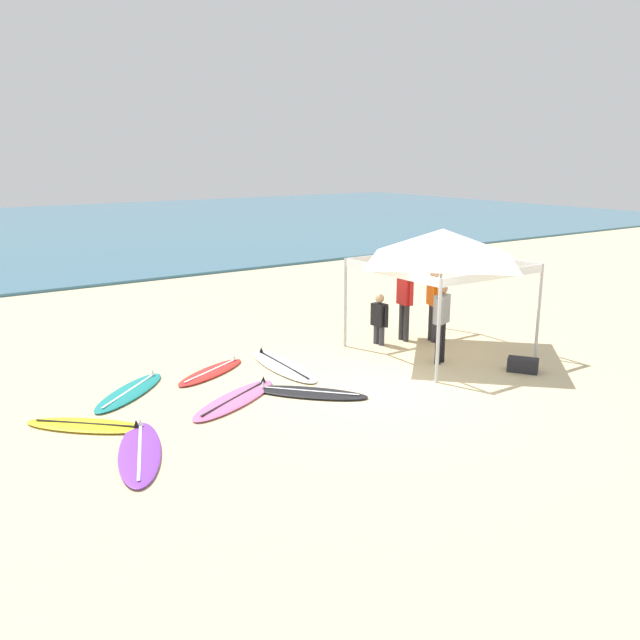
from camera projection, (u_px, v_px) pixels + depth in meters
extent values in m
plane|color=beige|center=(380.00, 388.00, 12.52)|extent=(80.00, 80.00, 0.00)
cube|color=#386B84|center=(30.00, 231.00, 37.21)|extent=(80.00, 36.00, 0.10)
cylinder|color=#B7B7BC|center=(438.00, 331.00, 12.60)|extent=(0.07, 0.07, 2.05)
cylinder|color=#B7B7BC|center=(539.00, 311.00, 14.24)|extent=(0.07, 0.07, 2.05)
cylinder|color=#B7B7BC|center=(345.00, 303.00, 14.99)|extent=(0.07, 0.07, 2.05)
cylinder|color=#B7B7BC|center=(440.00, 288.00, 16.62)|extent=(0.07, 0.07, 2.05)
cube|color=white|center=(495.00, 275.00, 13.19)|extent=(2.98, 0.03, 0.18)
cube|color=white|center=(396.00, 256.00, 15.57)|extent=(2.98, 0.03, 0.18)
cube|color=white|center=(389.00, 272.00, 13.57)|extent=(0.03, 2.98, 0.18)
cube|color=white|center=(488.00, 259.00, 15.20)|extent=(0.03, 2.98, 0.18)
pyramid|color=white|center=(442.00, 245.00, 14.27)|extent=(3.10, 3.10, 0.70)
ellipsoid|color=black|center=(310.00, 393.00, 12.19)|extent=(1.91, 2.01, 0.07)
cube|color=white|center=(310.00, 391.00, 12.19)|extent=(1.29, 1.40, 0.01)
cone|color=white|center=(263.00, 384.00, 12.37)|extent=(0.09, 0.09, 0.12)
ellipsoid|color=#19847F|center=(130.00, 392.00, 12.23)|extent=(2.02, 1.88, 0.07)
cube|color=white|center=(129.00, 390.00, 12.22)|extent=(1.41, 1.26, 0.01)
cone|color=white|center=(152.00, 372.00, 13.04)|extent=(0.09, 0.09, 0.12)
ellipsoid|color=red|center=(211.00, 372.00, 13.34)|extent=(1.97, 1.35, 0.07)
cube|color=white|center=(211.00, 370.00, 13.33)|extent=(1.49, 0.79, 0.01)
cone|color=white|center=(234.00, 357.00, 14.00)|extent=(0.09, 0.09, 0.12)
ellipsoid|color=pink|center=(235.00, 399.00, 11.86)|extent=(2.34, 1.64, 0.07)
cube|color=black|center=(235.00, 397.00, 11.85)|extent=(1.76, 0.96, 0.01)
cone|color=black|center=(263.00, 379.00, 12.65)|extent=(0.09, 0.09, 0.12)
ellipsoid|color=purple|center=(140.00, 452.00, 9.76)|extent=(1.38, 2.36, 0.07)
cube|color=white|center=(140.00, 450.00, 9.75)|extent=(0.72, 1.84, 0.01)
cone|color=white|center=(140.00, 422.00, 10.62)|extent=(0.09, 0.09, 0.12)
ellipsoid|color=yellow|center=(87.00, 425.00, 10.73)|extent=(1.90, 1.84, 0.07)
cube|color=black|center=(87.00, 423.00, 10.72)|extent=(1.32, 1.25, 0.01)
cone|color=black|center=(136.00, 423.00, 10.58)|extent=(0.09, 0.09, 0.12)
ellipsoid|color=white|center=(283.00, 366.00, 13.71)|extent=(0.81, 2.52, 0.07)
cube|color=black|center=(283.00, 364.00, 13.71)|extent=(0.16, 2.11, 0.01)
cone|color=black|center=(261.00, 350.00, 14.54)|extent=(0.09, 0.09, 0.12)
cylinder|color=#2D2D33|center=(431.00, 322.00, 15.65)|extent=(0.13, 0.13, 0.88)
cylinder|color=#2D2D33|center=(434.00, 324.00, 15.48)|extent=(0.13, 0.13, 0.88)
cube|color=orange|center=(434.00, 292.00, 15.38)|extent=(0.32, 0.41, 0.60)
sphere|color=beige|center=(435.00, 274.00, 15.28)|extent=(0.21, 0.21, 0.21)
cylinder|color=orange|center=(430.00, 291.00, 15.60)|extent=(0.09, 0.09, 0.54)
cylinder|color=orange|center=(438.00, 295.00, 15.17)|extent=(0.09, 0.09, 0.54)
cylinder|color=#2D2D33|center=(402.00, 322.00, 15.69)|extent=(0.13, 0.13, 0.88)
cylinder|color=#2D2D33|center=(406.00, 323.00, 15.55)|extent=(0.13, 0.13, 0.88)
cube|color=red|center=(405.00, 292.00, 15.44)|extent=(0.23, 0.37, 0.60)
sphere|color=beige|center=(406.00, 274.00, 15.34)|extent=(0.21, 0.21, 0.21)
cylinder|color=red|center=(399.00, 291.00, 15.63)|extent=(0.09, 0.09, 0.54)
cylinder|color=red|center=(411.00, 294.00, 15.26)|extent=(0.09, 0.09, 0.54)
cylinder|color=black|center=(438.00, 344.00, 13.86)|extent=(0.13, 0.13, 0.88)
cylinder|color=black|center=(442.00, 342.00, 14.00)|extent=(0.13, 0.13, 0.88)
cube|color=gray|center=(442.00, 309.00, 13.75)|extent=(0.41, 0.33, 0.60)
sphere|color=#9E7051|center=(443.00, 289.00, 13.64)|extent=(0.21, 0.21, 0.21)
cylinder|color=gray|center=(437.00, 312.00, 13.57)|extent=(0.09, 0.09, 0.54)
cylinder|color=gray|center=(446.00, 308.00, 13.93)|extent=(0.09, 0.09, 0.54)
cylinder|color=#383842|center=(376.00, 334.00, 15.41)|extent=(0.13, 0.13, 0.45)
cylinder|color=#383842|center=(382.00, 336.00, 15.28)|extent=(0.13, 0.13, 0.45)
cube|color=black|center=(379.00, 315.00, 15.23)|extent=(0.25, 0.38, 0.52)
sphere|color=tan|center=(380.00, 298.00, 15.13)|extent=(0.21, 0.21, 0.21)
cylinder|color=black|center=(372.00, 314.00, 15.40)|extent=(0.09, 0.09, 0.47)
cylinder|color=black|center=(386.00, 317.00, 15.06)|extent=(0.09, 0.09, 0.47)
cube|color=#232328|center=(523.00, 365.00, 13.44)|extent=(0.60, 0.68, 0.28)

